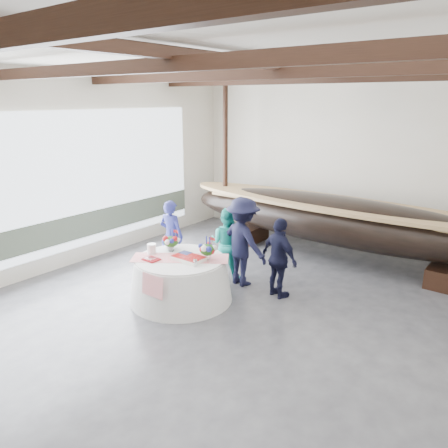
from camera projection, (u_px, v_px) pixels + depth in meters
The scene contains 13 objects.
floor at pixel (222, 341), 7.21m from camera, with size 10.00×12.00×0.01m, color #3D3D42.
wall_back at pixel (365, 163), 11.16m from camera, with size 10.00×0.02×4.50m, color silver.
wall_left at pixel (41, 175), 9.52m from camera, with size 0.02×12.00×4.50m, color silver.
ceiling at pixel (222, 49), 5.96m from camera, with size 10.00×12.00×0.01m, color white.
pavilion_structure at pixel (254, 88), 6.71m from camera, with size 9.80×11.76×4.50m.
open_bay at pixel (83, 187), 10.36m from camera, with size 0.03×7.00×3.20m.
longboat_display at pixel (337, 220), 10.55m from camera, with size 8.55×1.71×1.60m.
banquet_table at pixel (181, 279), 8.60m from camera, with size 2.03×2.03×0.87m.
tabletop_items at pixel (184, 249), 8.57m from camera, with size 1.85×1.52×0.40m.
guest_woman_blue at pixel (171, 236), 9.98m from camera, with size 0.60×0.40×1.66m, color navy.
guest_woman_teal at pixel (227, 243), 9.58m from camera, with size 0.77×0.60×1.59m, color #21AD9E.
guest_man_left at pixel (243, 242), 9.18m from camera, with size 1.23×0.71×1.90m, color black.
guest_man_right at pixel (279, 258), 8.61m from camera, with size 0.96×0.40×1.63m, color black.
Camera 1 is at (3.92, -5.05, 3.86)m, focal length 35.00 mm.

